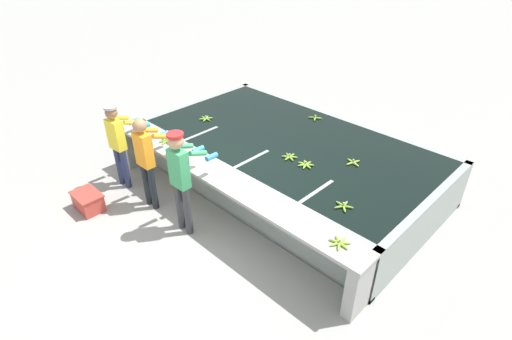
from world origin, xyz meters
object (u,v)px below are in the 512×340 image
at_px(banana_bunch_ledge_0, 167,141).
at_px(crate, 88,201).
at_px(banana_bunch_ledge_1, 339,243).
at_px(worker_1, 147,155).
at_px(banana_bunch_floating_3, 306,165).
at_px(banana_bunch_floating_2, 206,118).
at_px(banana_bunch_floating_5, 315,118).
at_px(worker_0, 118,139).
at_px(banana_bunch_floating_4, 353,162).
at_px(banana_bunch_floating_1, 290,157).
at_px(worker_2, 181,173).
at_px(banana_bunch_floating_0, 343,206).
at_px(knife_0, 137,128).

bearing_deg(banana_bunch_ledge_0, crate, -103.24).
distance_m(banana_bunch_ledge_1, crate, 4.40).
height_order(worker_1, banana_bunch_floating_3, worker_1).
distance_m(banana_bunch_floating_2, banana_bunch_floating_5, 2.19).
bearing_deg(banana_bunch_ledge_0, banana_bunch_floating_2, 102.97).
xyz_separation_m(worker_0, worker_1, (0.92, -0.00, 0.04)).
relative_size(banana_bunch_floating_4, banana_bunch_floating_5, 1.08).
relative_size(banana_bunch_floating_3, banana_bunch_floating_4, 1.01).
height_order(banana_bunch_floating_1, banana_bunch_ledge_1, banana_bunch_ledge_1).
distance_m(worker_2, banana_bunch_floating_0, 2.40).
bearing_deg(banana_bunch_ledge_1, banana_bunch_floating_3, 141.16).
bearing_deg(worker_1, banana_bunch_floating_3, 41.46).
height_order(worker_0, banana_bunch_floating_1, worker_0).
bearing_deg(banana_bunch_floating_0, banana_bunch_floating_1, 159.88).
bearing_deg(knife_0, banana_bunch_floating_5, 51.96).
height_order(worker_2, banana_bunch_floating_3, worker_2).
bearing_deg(banana_bunch_floating_5, banana_bunch_floating_0, -45.08).
xyz_separation_m(worker_1, knife_0, (-1.21, 0.54, -0.10)).
height_order(worker_2, banana_bunch_floating_4, worker_2).
bearing_deg(banana_bunch_floating_0, banana_bunch_floating_5, 134.92).
relative_size(banana_bunch_ledge_1, knife_0, 0.80).
height_order(banana_bunch_floating_3, banana_bunch_ledge_0, banana_bunch_ledge_0).
bearing_deg(banana_bunch_ledge_0, banana_bunch_floating_0, 10.08).
xyz_separation_m(worker_0, banana_bunch_floating_4, (3.39, 2.32, -0.06)).
distance_m(worker_0, banana_bunch_floating_5, 3.79).
xyz_separation_m(worker_2, banana_bunch_floating_2, (-1.54, 1.72, -0.16)).
bearing_deg(banana_bunch_ledge_1, knife_0, -179.89).
distance_m(banana_bunch_floating_3, crate, 3.77).
height_order(banana_bunch_floating_4, crate, banana_bunch_floating_4).
height_order(worker_0, banana_bunch_floating_0, worker_0).
height_order(worker_0, banana_bunch_floating_2, worker_0).
distance_m(banana_bunch_floating_1, knife_0, 3.06).
height_order(banana_bunch_ledge_0, banana_bunch_ledge_1, same).
bearing_deg(banana_bunch_floating_0, worker_2, -149.74).
relative_size(banana_bunch_floating_0, banana_bunch_floating_4, 0.99).
distance_m(worker_2, banana_bunch_floating_2, 2.32).
height_order(banana_bunch_floating_2, knife_0, banana_bunch_floating_2).
bearing_deg(banana_bunch_floating_1, knife_0, -156.98).
relative_size(banana_bunch_floating_1, banana_bunch_floating_2, 1.01).
bearing_deg(worker_1, banana_bunch_floating_1, 47.21).
height_order(banana_bunch_floating_4, banana_bunch_ledge_1, banana_bunch_ledge_1).
bearing_deg(knife_0, banana_bunch_ledge_1, 0.11).
bearing_deg(banana_bunch_floating_1, banana_bunch_floating_5, 112.83).
height_order(banana_bunch_floating_2, crate, banana_bunch_floating_2).
relative_size(worker_2, banana_bunch_ledge_0, 6.23).
relative_size(banana_bunch_floating_4, knife_0, 0.79).
bearing_deg(banana_bunch_floating_2, worker_1, -71.11).
bearing_deg(worker_1, worker_2, 0.31).
bearing_deg(worker_0, crate, -74.55).
distance_m(banana_bunch_floating_3, knife_0, 3.38).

